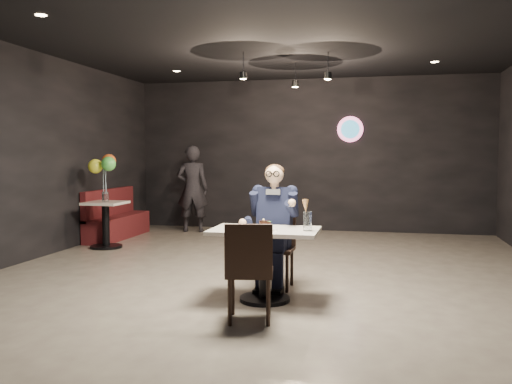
% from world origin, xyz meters
% --- Properties ---
extents(floor, '(9.00, 9.00, 0.00)m').
position_xyz_m(floor, '(0.00, 0.00, 0.00)').
color(floor, gray).
rests_on(floor, ground).
extents(wall_sign, '(0.50, 0.06, 0.50)m').
position_xyz_m(wall_sign, '(0.80, 4.47, 2.00)').
color(wall_sign, pink).
rests_on(wall_sign, floor).
extents(pendant_lights, '(1.40, 1.20, 0.36)m').
position_xyz_m(pendant_lights, '(0.00, 2.00, 2.88)').
color(pendant_lights, black).
rests_on(pendant_lights, floor).
extents(main_table, '(1.10, 0.70, 0.75)m').
position_xyz_m(main_table, '(0.21, -0.84, 0.38)').
color(main_table, white).
rests_on(main_table, floor).
extents(chair_far, '(0.42, 0.46, 0.92)m').
position_xyz_m(chair_far, '(0.21, -0.29, 0.46)').
color(chair_far, black).
rests_on(chair_far, floor).
extents(chair_near, '(0.50, 0.53, 0.92)m').
position_xyz_m(chair_near, '(0.21, -1.51, 0.46)').
color(chair_near, black).
rests_on(chair_near, floor).
extents(seated_man, '(0.60, 0.80, 1.44)m').
position_xyz_m(seated_man, '(0.21, -0.29, 0.72)').
color(seated_man, black).
rests_on(seated_man, floor).
extents(dessert_plate, '(0.22, 0.22, 0.01)m').
position_xyz_m(dessert_plate, '(0.24, -0.89, 0.76)').
color(dessert_plate, white).
rests_on(dessert_plate, main_table).
extents(cake_slice, '(0.13, 0.12, 0.08)m').
position_xyz_m(cake_slice, '(0.23, -0.93, 0.80)').
color(cake_slice, black).
rests_on(cake_slice, dessert_plate).
extents(mint_leaf, '(0.06, 0.04, 0.01)m').
position_xyz_m(mint_leaf, '(0.27, -0.94, 0.84)').
color(mint_leaf, '#297F31').
rests_on(mint_leaf, cake_slice).
extents(sundae_glass, '(0.09, 0.09, 0.19)m').
position_xyz_m(sundae_glass, '(0.65, -0.87, 0.85)').
color(sundae_glass, silver).
rests_on(sundae_glass, main_table).
extents(wafer_cone, '(0.08, 0.08, 0.14)m').
position_xyz_m(wafer_cone, '(0.64, -0.91, 1.00)').
color(wafer_cone, tan).
rests_on(wafer_cone, sundae_glass).
extents(booth_bench, '(0.44, 1.78, 0.89)m').
position_xyz_m(booth_bench, '(-3.25, 2.71, 0.44)').
color(booth_bench, '#400D19').
rests_on(booth_bench, floor).
extents(side_table, '(0.59, 0.59, 0.74)m').
position_xyz_m(side_table, '(-2.95, 1.71, 0.37)').
color(side_table, white).
rests_on(side_table, floor).
extents(balloon_vase, '(0.11, 0.11, 0.16)m').
position_xyz_m(balloon_vase, '(-2.95, 1.71, 0.83)').
color(balloon_vase, silver).
rests_on(balloon_vase, side_table).
extents(balloon_bunch, '(0.42, 0.42, 0.70)m').
position_xyz_m(balloon_bunch, '(-2.95, 1.71, 1.25)').
color(balloon_bunch, '#FAFF35').
rests_on(balloon_bunch, balloon_vase).
extents(passerby, '(0.68, 0.51, 1.68)m').
position_xyz_m(passerby, '(-2.19, 3.76, 0.84)').
color(passerby, black).
rests_on(passerby, floor).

